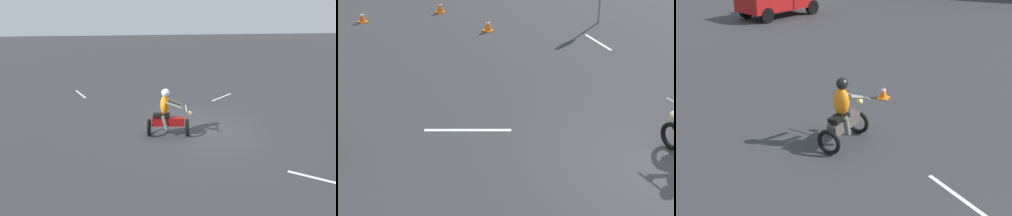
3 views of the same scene
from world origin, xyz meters
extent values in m
plane|color=#333335|center=(0.00, 0.00, 0.00)|extent=(120.00, 120.00, 0.00)
torus|color=black|center=(0.66, 0.42, 0.30)|extent=(0.22, 0.61, 0.60)
torus|color=black|center=(1.93, 0.16, 0.30)|extent=(0.22, 0.61, 0.60)
cube|color=maroon|center=(1.30, 0.29, 0.52)|extent=(1.13, 0.46, 0.28)
cube|color=black|center=(1.51, 0.24, 0.74)|extent=(0.60, 0.37, 0.10)
cylinder|color=silver|center=(0.71, 0.41, 1.00)|extent=(0.18, 0.69, 0.04)
sphere|color=#F2E08C|center=(0.58, 0.44, 0.82)|extent=(0.19, 0.19, 0.16)
ellipsoid|color=orange|center=(1.42, 0.26, 1.10)|extent=(0.36, 0.45, 0.64)
cylinder|color=slate|center=(1.16, 0.52, 1.15)|extent=(0.55, 0.20, 0.27)
cylinder|color=slate|center=(1.08, 0.13, 1.15)|extent=(0.55, 0.20, 0.27)
cylinder|color=slate|center=(1.42, 0.40, 0.52)|extent=(0.26, 0.17, 0.51)
cylinder|color=slate|center=(1.37, 0.13, 0.52)|extent=(0.26, 0.17, 0.51)
sphere|color=silver|center=(1.38, 0.27, 1.52)|extent=(0.33, 0.33, 0.28)
cube|color=silver|center=(-2.12, 3.70, 0.00)|extent=(1.54, 1.30, 0.01)
cube|color=silver|center=(-2.32, -3.80, 0.00)|extent=(1.53, 1.17, 0.01)
cube|color=silver|center=(4.91, -5.77, 0.00)|extent=(0.78, 1.68, 0.01)
camera|label=1|loc=(2.85, 8.37, 3.79)|focal=28.00mm
camera|label=2|loc=(-7.14, -3.68, 5.27)|focal=50.00mm
camera|label=3|loc=(-1.34, -4.15, 5.00)|focal=50.00mm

